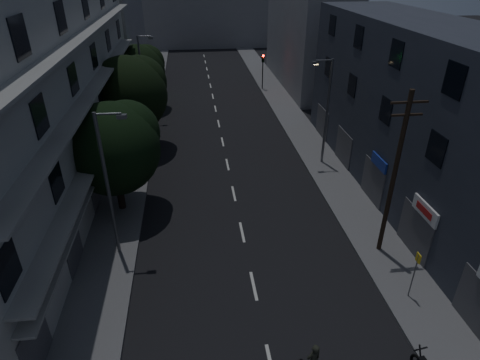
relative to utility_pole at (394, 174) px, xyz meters
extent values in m
plane|color=black|center=(-7.32, 16.65, -4.87)|extent=(160.00, 160.00, 0.00)
cube|color=#565659|center=(-14.82, 16.65, -4.79)|extent=(3.00, 90.00, 0.15)
cube|color=#565659|center=(0.18, 16.65, -4.79)|extent=(3.00, 90.00, 0.15)
cube|color=beige|center=(-7.32, -1.85, -4.86)|extent=(0.15, 2.00, 0.01)
cube|color=beige|center=(-7.32, 2.65, -4.86)|extent=(0.15, 2.00, 0.01)
cube|color=beige|center=(-7.32, 7.15, -4.86)|extent=(0.15, 2.00, 0.01)
cube|color=beige|center=(-7.32, 11.65, -4.86)|extent=(0.15, 2.00, 0.01)
cube|color=beige|center=(-7.32, 16.15, -4.86)|extent=(0.15, 2.00, 0.01)
cube|color=beige|center=(-7.32, 20.65, -4.86)|extent=(0.15, 2.00, 0.01)
cube|color=beige|center=(-7.32, 25.15, -4.86)|extent=(0.15, 2.00, 0.01)
cube|color=beige|center=(-7.32, 29.65, -4.86)|extent=(0.15, 2.00, 0.01)
cube|color=beige|center=(-7.32, 34.15, -4.86)|extent=(0.15, 2.00, 0.01)
cube|color=beige|center=(-7.32, 38.65, -4.86)|extent=(0.15, 2.00, 0.01)
cube|color=beige|center=(-7.32, 43.15, -4.86)|extent=(0.15, 2.00, 0.01)
cube|color=beige|center=(-7.32, 47.65, -4.86)|extent=(0.15, 2.00, 0.01)
cube|color=beige|center=(-7.32, 52.15, -4.86)|extent=(0.15, 2.00, 0.01)
cube|color=#A1A19C|center=(-19.32, 9.65, 2.13)|extent=(6.00, 36.00, 14.00)
cube|color=black|center=(-16.30, -5.35, -2.87)|extent=(0.06, 1.60, 1.60)
cube|color=black|center=(-16.30, 0.65, -2.87)|extent=(0.06, 1.60, 1.60)
cube|color=black|center=(-16.30, 6.65, -2.87)|extent=(0.06, 1.60, 1.60)
cube|color=black|center=(-16.30, 12.65, -2.87)|extent=(0.06, 1.60, 1.60)
cube|color=black|center=(-16.30, 18.65, -2.87)|extent=(0.06, 1.60, 1.60)
cube|color=black|center=(-16.30, 24.65, -2.87)|extent=(0.06, 1.60, 1.60)
cube|color=black|center=(-16.30, -5.35, 0.33)|extent=(0.06, 1.60, 1.60)
cube|color=black|center=(-16.30, 0.65, 0.33)|extent=(0.06, 1.60, 1.60)
cube|color=black|center=(-16.30, 6.65, 0.33)|extent=(0.06, 1.60, 1.60)
cube|color=black|center=(-16.30, 12.65, 0.33)|extent=(0.06, 1.60, 1.60)
cube|color=black|center=(-16.30, 18.65, 0.33)|extent=(0.06, 1.60, 1.60)
cube|color=black|center=(-16.30, 24.65, 0.33)|extent=(0.06, 1.60, 1.60)
cube|color=black|center=(-16.30, 0.65, 3.53)|extent=(0.06, 1.60, 1.60)
cube|color=black|center=(-16.30, 6.65, 3.53)|extent=(0.06, 1.60, 1.60)
cube|color=black|center=(-16.30, 12.65, 3.53)|extent=(0.06, 1.60, 1.60)
cube|color=black|center=(-16.30, 18.65, 3.53)|extent=(0.06, 1.60, 1.60)
cube|color=black|center=(-16.30, 24.65, 3.53)|extent=(0.06, 1.60, 1.60)
cube|color=black|center=(-16.30, 0.65, 6.73)|extent=(0.06, 1.60, 1.60)
cube|color=black|center=(-16.30, 6.65, 6.73)|extent=(0.06, 1.60, 1.60)
cube|color=black|center=(-16.30, 12.65, 6.73)|extent=(0.06, 1.60, 1.60)
cube|color=gray|center=(-15.82, 9.65, -0.87)|extent=(1.00, 32.40, 0.12)
cube|color=gray|center=(-15.82, 9.65, 2.33)|extent=(1.00, 32.40, 0.12)
cube|color=gray|center=(-15.82, 9.65, 5.53)|extent=(1.00, 32.40, 0.12)
cube|color=gray|center=(-15.92, 9.65, -1.77)|extent=(0.80, 32.40, 0.12)
cube|color=#424247|center=(-16.29, -5.35, -3.47)|extent=(0.06, 2.40, 2.40)
cube|color=#424247|center=(-16.29, 0.65, -3.47)|extent=(0.06, 2.40, 2.40)
cube|color=#424247|center=(-16.29, 6.65, -3.47)|extent=(0.06, 2.40, 2.40)
cube|color=#424247|center=(-16.29, 12.65, -3.47)|extent=(0.06, 2.40, 2.40)
cube|color=#424247|center=(-16.29, 18.65, -3.47)|extent=(0.06, 2.40, 2.40)
cube|color=#424247|center=(-16.29, 24.65, -3.47)|extent=(0.06, 2.40, 2.40)
cube|color=#2A2F3A|center=(4.68, 5.65, 0.63)|extent=(6.00, 28.00, 11.00)
cube|color=black|center=(1.66, -0.35, 1.43)|extent=(0.06, 1.40, 1.50)
cube|color=black|center=(1.66, 5.15, 1.43)|extent=(0.06, 1.40, 1.50)
cube|color=black|center=(1.66, 10.65, 1.43)|extent=(0.06, 1.40, 1.50)
cube|color=black|center=(1.66, 16.15, 1.43)|extent=(0.06, 1.40, 1.50)
cube|color=black|center=(1.66, -0.35, 4.73)|extent=(0.06, 1.40, 1.50)
cube|color=black|center=(1.66, 5.15, 4.73)|extent=(0.06, 1.40, 1.50)
cube|color=black|center=(1.66, 10.65, 4.73)|extent=(0.06, 1.40, 1.50)
cube|color=black|center=(1.66, 16.15, 4.73)|extent=(0.06, 1.40, 1.50)
cube|color=#424247|center=(1.65, -5.85, -3.47)|extent=(0.06, 3.00, 2.60)
cube|color=#424247|center=(1.65, -0.35, -3.47)|extent=(0.06, 3.00, 2.60)
cube|color=#424247|center=(1.65, 5.15, -3.47)|extent=(0.06, 3.00, 2.60)
cube|color=#424247|center=(1.65, 10.65, -3.47)|extent=(0.06, 3.00, 2.60)
cube|color=#424247|center=(1.65, 16.15, -3.47)|extent=(0.06, 3.00, 2.60)
cube|color=silver|center=(1.58, -0.85, -1.77)|extent=(0.12, 2.20, 0.80)
cube|color=#B21414|center=(1.50, -0.85, -1.77)|extent=(0.02, 1.40, 0.36)
cube|color=navy|center=(1.58, 4.65, -1.77)|extent=(0.12, 2.00, 0.70)
cube|color=slate|center=(-19.32, 39.65, 3.13)|extent=(6.00, 20.00, 16.00)
cube|color=slate|center=(4.68, 33.65, 1.63)|extent=(6.00, 20.00, 13.00)
cube|color=slate|center=(-7.32, 61.65, 0.13)|extent=(24.00, 8.00, 10.00)
cylinder|color=black|center=(-14.68, 6.08, -2.83)|extent=(0.44, 0.44, 3.78)
sphere|color=black|center=(-14.68, 6.08, -0.56)|extent=(5.67, 5.67, 5.67)
sphere|color=black|center=(-13.83, 6.78, 0.15)|extent=(3.97, 3.97, 3.97)
sphere|color=black|center=(-15.39, 5.51, -0.14)|extent=(3.68, 3.68, 3.68)
cylinder|color=black|center=(-14.83, 15.58, -2.66)|extent=(0.44, 0.44, 4.12)
sphere|color=black|center=(-14.83, 15.58, -0.18)|extent=(6.21, 6.21, 6.21)
sphere|color=black|center=(-13.90, 16.36, 0.59)|extent=(4.35, 4.35, 4.35)
sphere|color=black|center=(-15.60, 14.96, 0.28)|extent=(4.04, 4.04, 4.04)
cylinder|color=black|center=(-15.04, 25.98, -2.93)|extent=(0.44, 0.44, 3.57)
sphere|color=black|center=(-15.04, 25.98, -0.79)|extent=(5.33, 5.33, 5.33)
sphere|color=black|center=(-14.24, 26.65, -0.12)|extent=(3.73, 3.73, 3.73)
sphere|color=black|center=(-15.71, 25.45, -0.39)|extent=(3.47, 3.47, 3.47)
cylinder|color=black|center=(-1.07, 31.57, -3.12)|extent=(0.12, 0.12, 3.20)
cube|color=black|center=(-1.07, 31.57, -1.07)|extent=(0.28, 0.22, 0.90)
sphere|color=#FF0C05|center=(-1.07, 31.42, -0.74)|extent=(0.22, 0.22, 0.22)
sphere|color=#3F330C|center=(-1.07, 31.42, -1.04)|extent=(0.22, 0.22, 0.22)
sphere|color=black|center=(-1.07, 31.42, -1.34)|extent=(0.22, 0.22, 0.22)
cylinder|color=black|center=(-13.70, 31.55, -3.12)|extent=(0.12, 0.12, 3.20)
cube|color=black|center=(-13.70, 31.55, -1.07)|extent=(0.28, 0.22, 0.90)
sphere|color=black|center=(-13.70, 31.40, -0.74)|extent=(0.22, 0.22, 0.22)
sphere|color=#3F330C|center=(-13.70, 31.40, -1.04)|extent=(0.22, 0.22, 0.22)
sphere|color=#0CFF26|center=(-13.70, 31.40, -1.34)|extent=(0.22, 0.22, 0.22)
cylinder|color=#585B5F|center=(-14.28, 1.57, -0.72)|extent=(0.18, 0.18, 8.00)
cylinder|color=#585B5F|center=(-13.68, 1.57, 3.18)|extent=(1.20, 0.10, 0.10)
cube|color=#585B5F|center=(-13.08, 1.57, 3.03)|extent=(0.45, 0.25, 0.18)
cube|color=#4C4C4C|center=(-13.08, 1.57, 2.93)|extent=(0.35, 0.18, 0.04)
cylinder|color=#55575D|center=(0.12, 10.96, -0.72)|extent=(0.18, 0.18, 8.00)
cylinder|color=#55575D|center=(-0.48, 10.96, 3.18)|extent=(1.20, 0.10, 0.10)
cube|color=#55575D|center=(-1.08, 10.96, 3.03)|extent=(0.45, 0.25, 0.18)
cube|color=#FFD88C|center=(-1.08, 10.96, 2.93)|extent=(0.35, 0.18, 0.04)
cylinder|color=#5B5C62|center=(-14.39, 22.55, -0.72)|extent=(0.18, 0.18, 8.00)
cylinder|color=#5B5C62|center=(-13.79, 22.55, 3.18)|extent=(1.20, 0.10, 0.10)
cube|color=#5B5C62|center=(-13.19, 22.55, 3.03)|extent=(0.45, 0.25, 0.18)
cube|color=#4C4C4C|center=(-13.19, 22.55, 2.93)|extent=(0.35, 0.18, 0.04)
cylinder|color=black|center=(0.00, 0.00, -0.22)|extent=(0.24, 0.24, 9.00)
cube|color=black|center=(0.00, 0.00, 3.68)|extent=(1.80, 0.10, 0.10)
cube|color=black|center=(0.00, 0.00, 3.08)|extent=(1.50, 0.10, 0.10)
cylinder|color=#595B60|center=(-0.11, -3.57, -3.47)|extent=(0.06, 0.06, 2.50)
cube|color=yellow|center=(-0.11, -3.57, -2.42)|extent=(0.05, 0.35, 0.45)
cylinder|color=black|center=(-1.66, -7.29, -4.05)|extent=(0.13, 0.48, 0.92)
cube|color=black|center=(-1.68, -7.18, -3.72)|extent=(0.60, 0.12, 0.04)
imported|color=black|center=(-5.93, -7.21, -3.63)|extent=(0.68, 0.55, 1.62)
camera|label=1|loc=(-9.84, -16.53, 9.42)|focal=30.00mm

